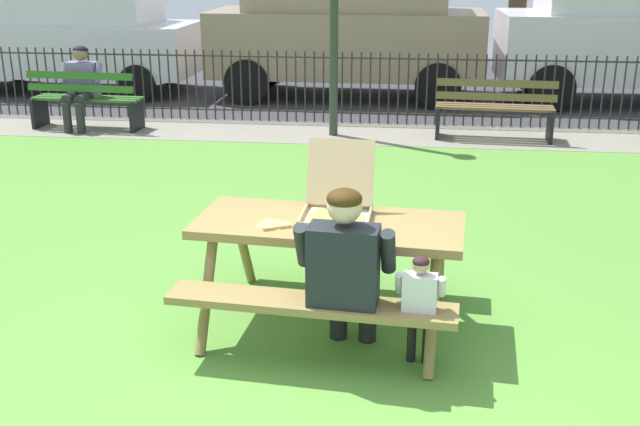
% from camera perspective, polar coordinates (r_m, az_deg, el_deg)
% --- Properties ---
extents(ground, '(28.00, 11.53, 0.02)m').
position_cam_1_polar(ground, '(6.14, 1.54, -4.93)').
color(ground, '#5D983B').
extents(cobblestone_walkway, '(28.00, 1.40, 0.01)m').
position_cam_1_polar(cobblestone_walkway, '(10.95, 3.90, 5.92)').
color(cobblestone_walkway, gray).
extents(street_asphalt, '(28.00, 7.49, 0.01)m').
position_cam_1_polar(street_asphalt, '(15.31, 4.74, 9.69)').
color(street_asphalt, '#38383D').
extents(picnic_table_foreground, '(1.92, 1.63, 0.79)m').
position_cam_1_polar(picnic_table_foreground, '(5.17, 0.66, -2.41)').
color(picnic_table_foreground, olive).
rests_on(picnic_table_foreground, ground).
extents(pizza_box_open, '(0.48, 0.57, 0.49)m').
position_cam_1_polar(pizza_box_open, '(5.16, 1.32, 0.69)').
color(pizza_box_open, tan).
rests_on(pizza_box_open, picnic_table_foreground).
extents(pizza_slice_on_table, '(0.26, 0.27, 0.02)m').
position_cam_1_polar(pizza_slice_on_table, '(5.04, -3.51, -0.86)').
color(pizza_slice_on_table, '#F9CB65').
rests_on(pizza_slice_on_table, picnic_table_foreground).
extents(adult_at_table, '(0.63, 0.61, 1.19)m').
position_cam_1_polar(adult_at_table, '(4.66, 1.96, -4.12)').
color(adult_at_table, black).
rests_on(adult_at_table, ground).
extents(child_at_table, '(0.30, 0.30, 0.80)m').
position_cam_1_polar(child_at_table, '(4.65, 7.50, -6.54)').
color(child_at_table, black).
rests_on(child_at_table, ground).
extents(iron_fence_streetside, '(20.22, 0.03, 1.07)m').
position_cam_1_polar(iron_fence_streetside, '(11.53, 4.13, 9.35)').
color(iron_fence_streetside, '#2D2823').
rests_on(iron_fence_streetside, ground).
extents(park_bench_left, '(1.62, 0.55, 0.85)m').
position_cam_1_polar(park_bench_left, '(11.68, -17.16, 8.05)').
color(park_bench_left, '#326726').
rests_on(park_bench_left, ground).
extents(park_bench_center, '(1.62, 0.55, 0.85)m').
position_cam_1_polar(park_bench_center, '(10.79, 12.95, 7.55)').
color(park_bench_center, brown).
rests_on(park_bench_center, ground).
extents(person_on_park_bench, '(0.62, 0.60, 1.19)m').
position_cam_1_polar(person_on_park_bench, '(11.68, -17.51, 9.22)').
color(person_on_park_bench, '#262626').
rests_on(person_on_park_bench, ground).
extents(parked_car_left, '(4.62, 1.99, 2.08)m').
position_cam_1_polar(parked_car_left, '(14.94, -18.32, 12.85)').
color(parked_car_left, white).
rests_on(parked_car_left, ground).
extents(parked_car_center, '(4.73, 2.13, 2.46)m').
position_cam_1_polar(parked_car_center, '(13.64, 2.06, 14.13)').
color(parked_car_center, '#9F836A').
rests_on(parked_car_center, ground).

